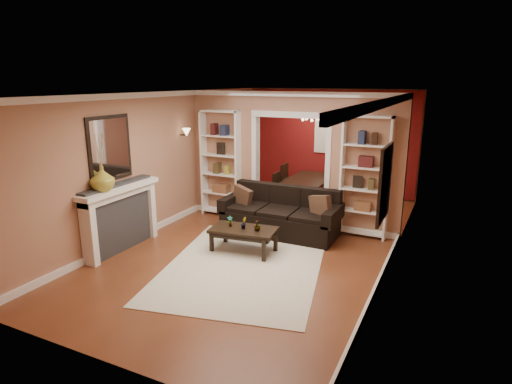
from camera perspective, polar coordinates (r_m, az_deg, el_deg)
The scene contains 30 objects.
floor at distance 8.08m, azimuth 1.39°, elevation -6.45°, with size 8.00×8.00×0.00m, color brown.
ceiling at distance 7.53m, azimuth 1.52°, elevation 13.07°, with size 8.00×8.00×0.00m, color white.
wall_back at distance 11.41m, azimuth 9.79°, elevation 6.63°, with size 8.00×8.00×0.00m, color #A67357.
wall_front at distance 4.50m, azimuth -20.16°, elevation -6.64°, with size 8.00×8.00×0.00m, color #A67357.
wall_left at distance 8.84m, azimuth -12.01°, elevation 4.20°, with size 8.00×8.00×0.00m, color #A67357.
wall_right at distance 7.09m, azimuth 18.26°, elevation 1.21°, with size 8.00×8.00×0.00m, color #A67357.
partition_wall at distance 8.78m, azimuth 4.68°, elevation 4.40°, with size 4.50×0.15×2.70m, color #A67357.
red_back_panel at distance 11.38m, azimuth 9.74°, elevation 6.46°, with size 4.44×0.04×2.64m, color maroon.
dining_window at distance 11.31m, azimuth 9.74°, elevation 7.59°, with size 0.78×0.03×0.98m, color #8CA5CC.
area_rug at distance 7.05m, azimuth -1.55°, elevation -9.68°, with size 2.41×3.37×0.01m, color beige.
sofa at distance 8.29m, azimuth 3.24°, elevation -2.63°, with size 2.29×0.99×0.89m, color black.
pillow_left at distance 8.54m, azimuth -1.83°, elevation -0.72°, with size 0.41×0.12×0.41m, color brown.
pillow_right at distance 7.95m, azimuth 8.62°, elevation -1.95°, with size 0.44×0.13×0.44m, color brown.
coffee_table at distance 7.49m, azimuth -1.66°, elevation -6.43°, with size 1.13×0.61×0.43m, color black.
plant_left at distance 7.51m, azimuth -3.47°, elevation -3.92°, with size 0.10×0.07×0.19m, color #336626.
plant_center at distance 7.39m, azimuth -1.68°, elevation -4.15°, with size 0.11×0.09×0.20m, color #336626.
plant_right at distance 7.28m, azimuth 0.16°, elevation -4.47°, with size 0.11×0.11×0.19m, color #336626.
bookshelf_left at distance 9.33m, azimuth -4.66°, elevation 3.77°, with size 0.90×0.30×2.30m, color white.
bookshelf_right at distance 8.24m, azimuth 14.33°, elevation 1.88°, with size 0.90×0.30×2.30m, color white.
fireplace at distance 7.82m, azimuth -17.45°, elevation -3.37°, with size 0.32×1.70×1.16m, color white.
vase at distance 7.37m, azimuth -19.81°, elevation 1.67°, with size 0.39×0.39×0.41m, color #9F9733.
mirror at distance 7.64m, azimuth -18.93°, elevation 5.52°, with size 0.03×0.95×1.10m, color silver.
wall_sconce at distance 9.14m, azimuth -9.56°, elevation 7.71°, with size 0.18×0.18×0.22m, color #FFE0A5.
framed_art at distance 6.09m, azimuth 16.73°, elevation 1.11°, with size 0.04×0.85×1.05m, color black.
dining_table at distance 10.48m, azimuth 7.15°, elevation 0.17°, with size 0.96×1.73×0.61m, color black.
dining_chair_nw at distance 10.37m, azimuth 3.75°, elevation 0.56°, with size 0.38×0.38×0.77m, color black.
dining_chair_ne at distance 10.02m, azimuth 9.59°, elevation 0.02°, with size 0.40×0.40×0.82m, color black.
dining_chair_sw at distance 10.90m, azimuth 4.94°, elevation 1.54°, with size 0.43×0.43×0.88m, color black.
dining_chair_se at distance 10.56m, azimuth 10.52°, elevation 1.03°, with size 0.45×0.45×0.92m, color black.
chandelier at distance 10.09m, azimuth 7.87°, elevation 9.50°, with size 0.50×0.50×0.30m, color #311F16.
Camera 1 is at (3.09, -6.87, 2.92)m, focal length 30.00 mm.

